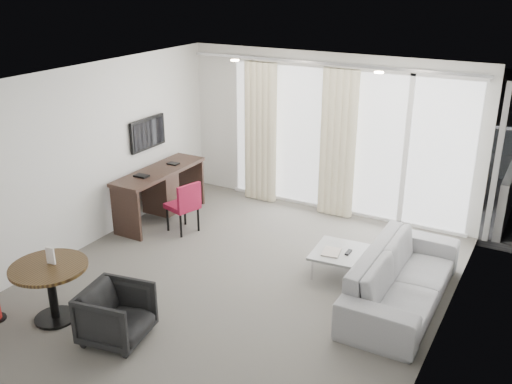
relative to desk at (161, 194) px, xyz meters
The scene contains 27 objects.
floor 2.54m from the desk, 31.09° to the right, with size 5.00×6.00×0.00m, color #605C55.
ceiling 3.32m from the desk, 31.09° to the right, with size 5.00×6.00×0.00m, color white.
wall_left 1.61m from the desk, 105.41° to the right, with size 0.00×6.00×2.60m, color silver.
wall_right 4.90m from the desk, 15.55° to the right, with size 0.00×6.00×2.60m, color silver.
wall_front 4.88m from the desk, 63.46° to the right, with size 5.00×0.00×2.60m, color silver.
window_panel 3.07m from the desk, 34.71° to the left, with size 4.00×0.02×2.38m, color white, non-canonical shape.
window_frame 3.07m from the desk, 34.47° to the left, with size 4.10×0.06×2.44m, color white, non-canonical shape.
curtain_left 1.98m from the desk, 56.95° to the left, with size 0.60×0.20×2.38m, color beige, non-canonical shape.
curtain_right 2.95m from the desk, 32.54° to the left, with size 0.60×0.20×2.38m, color beige, non-canonical shape.
curtain_track 3.33m from the desk, 35.47° to the left, with size 4.80×0.04×0.04m, color #B2B2B7, non-canonical shape.
downlight_a 2.52m from the desk, 13.89° to the left, with size 0.12×0.12×0.02m, color #FFE0B2.
downlight_b 4.00m from the desk, ahead, with size 0.12×0.12×0.02m, color #FFE0B2.
desk is the anchor object (origin of this frame).
tv 1.00m from the desk, 153.17° to the left, with size 0.05×0.80×0.50m, color black, non-canonical shape.
desk_chair 0.63m from the desk, 20.67° to the right, with size 0.45×0.42×0.82m, color maroon, non-canonical shape.
round_table 2.99m from the desk, 76.23° to the right, with size 0.87×0.87×0.69m, color #3D2913, non-canonical shape.
menu_card 2.95m from the desk, 76.09° to the right, with size 0.11×0.02×0.20m, color white, non-canonical shape.
tub_armchair 3.27m from the desk, 60.44° to the right, with size 0.66×0.68×0.62m, color black.
coffee_table 3.25m from the desk, ahead, with size 0.74×0.74×0.33m, color gray, non-canonical shape.
remote 3.32m from the desk, ahead, with size 0.05×0.16×0.02m, color black, non-canonical shape.
magazine 3.14m from the desk, ahead, with size 0.19×0.25×0.01m, color gray, non-canonical shape.
sofa 4.15m from the desk, ahead, with size 2.30×0.90×0.67m, color gray.
terrace_slab 4.06m from the desk, 52.70° to the left, with size 5.60×3.00×0.12m, color #4D4D50.
rattan_chair_a 3.99m from the desk, 49.92° to the left, with size 0.61×0.61×0.90m, color brown, non-canonical shape.
rattan_chair_b 5.15m from the desk, 34.57° to the left, with size 0.54×0.54×0.79m, color brown, non-canonical shape.
rattan_table 4.06m from the desk, 37.52° to the left, with size 0.47×0.47×0.47m, color brown, non-canonical shape.
balustrade 5.26m from the desk, 62.31° to the left, with size 5.50×0.06×1.05m, color #B2B2B7, non-canonical shape.
Camera 1 is at (3.34, -5.40, 3.78)m, focal length 40.00 mm.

